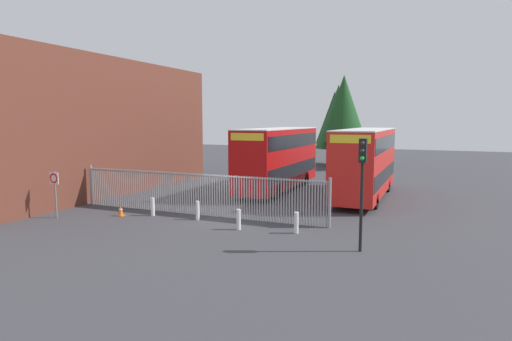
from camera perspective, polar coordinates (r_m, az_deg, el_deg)
name	(u,v)px	position (r m, az deg, el deg)	size (l,w,h in m)	color
ground_plane	(279,193)	(29.43, 3.06, -3.03)	(100.00, 100.00, 0.00)	#3D3D42
depot_building_brick	(76,127)	(32.27, -22.80, 5.34)	(7.96, 20.88, 9.00)	brown
palisade_fence	(196,193)	(22.83, -8.02, -2.92)	(14.47, 0.14, 2.35)	gray
double_decker_bus_near_gate	(366,160)	(28.25, 14.37, 1.32)	(2.54, 10.81, 4.42)	red
double_decker_bus_behind_fence_left	(278,156)	(30.36, 2.99, 1.88)	(2.54, 10.81, 4.42)	#B70C0C
bollard_near_left	(153,207)	(23.11, -13.57, -4.71)	(0.20, 0.20, 0.95)	silver
bollard_center_front	(198,210)	(21.76, -7.78, -5.29)	(0.20, 0.20, 0.95)	silver
bollard_near_right	(239,219)	(19.65, -2.33, -6.53)	(0.20, 0.20, 0.95)	silver
bollard_far_right	(296,223)	(19.12, 5.39, -6.93)	(0.20, 0.20, 0.95)	silver
traffic_cone_by_gate	(121,210)	(23.53, -17.55, -5.09)	(0.34, 0.34, 0.59)	orange
speed_limit_sign_post	(54,184)	(24.04, -25.24, -1.58)	(0.60, 0.14, 2.40)	slate
traffic_light_kerbside	(362,174)	(16.46, 13.94, -0.42)	(0.28, 0.33, 4.30)	black
tree_tall_back	(334,118)	(49.50, 10.38, 6.94)	(4.10, 4.10, 8.21)	#4C3823
tree_short_side	(338,117)	(47.75, 10.87, 7.06)	(4.84, 4.84, 8.83)	#4C3823
tree_mid_row	(344,109)	(44.83, 11.56, 8.06)	(4.71, 4.71, 9.52)	#4C3823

